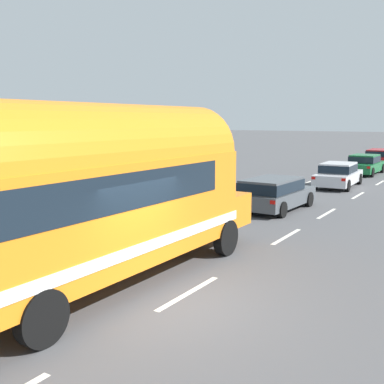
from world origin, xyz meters
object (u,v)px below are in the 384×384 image
(car_second, at_px, (338,174))
(car_third, at_px, (365,164))
(painted_bus, at_px, (86,189))
(car_fourth, at_px, (380,156))
(car_lead, at_px, (274,192))

(car_second, distance_m, car_third, 7.29)
(painted_bus, xyz_separation_m, car_fourth, (-0.21, 33.95, -1.51))
(car_lead, height_order, car_third, same)
(car_lead, distance_m, car_fourth, 22.88)
(car_lead, height_order, car_second, same)
(car_lead, distance_m, car_third, 15.82)
(car_second, height_order, car_fourth, same)
(car_second, relative_size, car_fourth, 1.10)
(painted_bus, relative_size, car_second, 2.28)
(painted_bus, height_order, car_fourth, painted_bus)
(painted_bus, xyz_separation_m, car_third, (0.06, 26.89, -1.56))
(car_fourth, bearing_deg, car_lead, -89.98)
(car_second, xyz_separation_m, car_fourth, (-0.40, 14.35, 0.05))
(car_third, bearing_deg, car_lead, -90.94)
(painted_bus, height_order, car_second, painted_bus)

